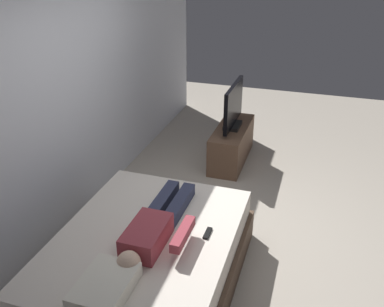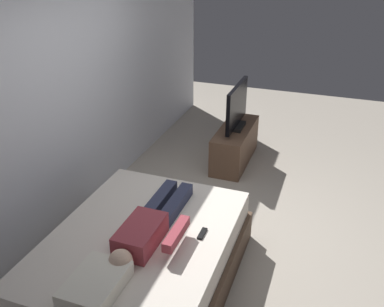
# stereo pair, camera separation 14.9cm
# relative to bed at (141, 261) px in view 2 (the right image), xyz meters

# --- Properties ---
(ground_plane) EXTENTS (10.00, 10.00, 0.00)m
(ground_plane) POSITION_rel_bed_xyz_m (0.86, -0.57, -0.26)
(ground_plane) COLOR #ADA393
(back_wall) EXTENTS (6.40, 0.10, 2.80)m
(back_wall) POSITION_rel_bed_xyz_m (1.26, 1.18, 1.14)
(back_wall) COLOR silver
(back_wall) RESTS_ON ground
(bed) EXTENTS (1.97, 1.49, 0.54)m
(bed) POSITION_rel_bed_xyz_m (0.00, 0.00, 0.00)
(bed) COLOR brown
(bed) RESTS_ON ground
(pillow) EXTENTS (0.48, 0.34, 0.12)m
(pillow) POSITION_rel_bed_xyz_m (-0.67, 0.00, 0.34)
(pillow) COLOR silver
(pillow) RESTS_ON bed
(person) EXTENTS (1.26, 0.46, 0.18)m
(person) POSITION_rel_bed_xyz_m (0.03, -0.08, 0.36)
(person) COLOR #993842
(person) RESTS_ON bed
(remote) EXTENTS (0.15, 0.04, 0.02)m
(remote) POSITION_rel_bed_xyz_m (0.18, -0.49, 0.29)
(remote) COLOR black
(remote) RESTS_ON bed
(tv_stand) EXTENTS (1.10, 0.40, 0.50)m
(tv_stand) POSITION_rel_bed_xyz_m (2.54, -0.16, -0.01)
(tv_stand) COLOR brown
(tv_stand) RESTS_ON ground
(tv) EXTENTS (0.88, 0.20, 0.59)m
(tv) POSITION_rel_bed_xyz_m (2.54, -0.16, 0.52)
(tv) COLOR black
(tv) RESTS_ON tv_stand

